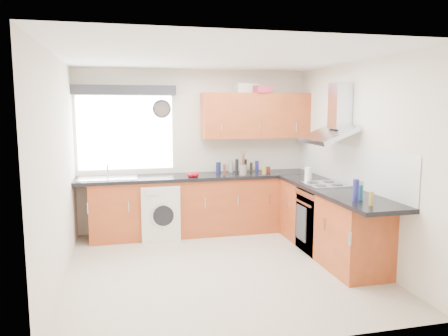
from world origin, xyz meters
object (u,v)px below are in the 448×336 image
object	(u,v)px
oven	(324,220)
washing_machine	(162,211)
extractor_hood	(334,120)
upper_cabinets	(256,116)

from	to	relation	value
oven	washing_machine	world-z (taller)	oven
oven	washing_machine	distance (m)	2.35
extractor_hood	washing_machine	size ratio (longest dim) A/B	0.97
oven	extractor_hood	distance (m)	1.35
extractor_hood	upper_cabinets	distance (m)	1.48
washing_machine	extractor_hood	bearing A→B (deg)	-19.96
upper_cabinets	washing_machine	xyz separation A→B (m)	(-1.52, -0.23, -1.40)
extractor_hood	washing_machine	bearing A→B (deg)	153.13
extractor_hood	upper_cabinets	size ratio (longest dim) A/B	0.46
upper_cabinets	washing_machine	bearing A→B (deg)	-171.59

